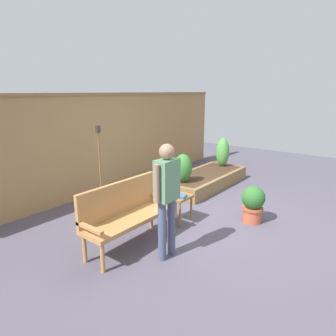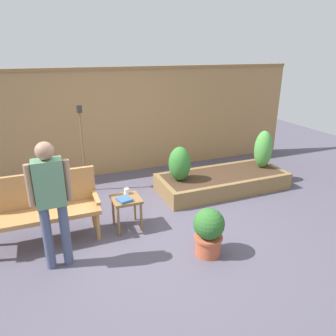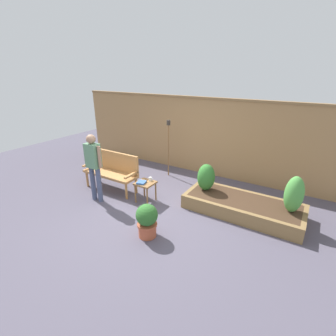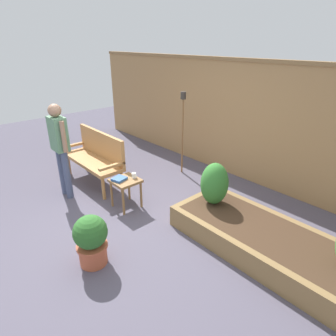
# 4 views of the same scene
# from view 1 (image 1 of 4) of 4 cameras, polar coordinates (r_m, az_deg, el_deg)

# --- Properties ---
(ground_plane) EXTENTS (14.00, 14.00, 0.00)m
(ground_plane) POSITION_cam_1_polar(r_m,az_deg,el_deg) (5.29, 6.56, -9.94)
(ground_plane) COLOR #514C5B
(fence_back) EXTENTS (8.40, 0.14, 2.16)m
(fence_back) POSITION_cam_1_polar(r_m,az_deg,el_deg) (6.64, -12.64, 4.73)
(fence_back) COLOR #A37A4C
(fence_back) RESTS_ON ground_plane
(garden_bench) EXTENTS (1.44, 0.48, 0.94)m
(garden_bench) POSITION_cam_1_polar(r_m,az_deg,el_deg) (4.31, -8.32, -8.01)
(garden_bench) COLOR #B77F47
(garden_bench) RESTS_ON ground_plane
(side_table) EXTENTS (0.40, 0.40, 0.48)m
(side_table) POSITION_cam_1_polar(r_m,az_deg,el_deg) (5.06, 1.92, -6.16)
(side_table) COLOR olive
(side_table) RESTS_ON ground_plane
(cup_on_table) EXTENTS (0.10, 0.07, 0.08)m
(cup_on_table) POSITION_cam_1_polar(r_m,az_deg,el_deg) (5.13, 1.03, -4.39)
(cup_on_table) COLOR white
(cup_on_table) RESTS_ON side_table
(book_on_table) EXTENTS (0.22, 0.23, 0.04)m
(book_on_table) POSITION_cam_1_polar(r_m,az_deg,el_deg) (4.95, 2.33, -5.40)
(book_on_table) COLOR #38609E
(book_on_table) RESTS_ON side_table
(potted_boxwood) EXTENTS (0.40, 0.40, 0.64)m
(potted_boxwood) POSITION_cam_1_polar(r_m,az_deg,el_deg) (5.27, 16.06, -6.49)
(potted_boxwood) COLOR #B75638
(potted_boxwood) RESTS_ON ground_plane
(raised_planter_bed) EXTENTS (2.40, 1.00, 0.30)m
(raised_planter_bed) POSITION_cam_1_polar(r_m,az_deg,el_deg) (7.09, 7.13, -2.22)
(raised_planter_bed) COLOR olive
(raised_planter_bed) RESTS_ON ground_plane
(shrub_near_bench) EXTENTS (0.39, 0.39, 0.61)m
(shrub_near_bench) POSITION_cam_1_polar(r_m,az_deg,el_deg) (6.29, 2.91, -0.01)
(shrub_near_bench) COLOR brown
(shrub_near_bench) RESTS_ON raised_planter_bed
(shrub_far_corner) EXTENTS (0.34, 0.34, 0.73)m
(shrub_far_corner) POSITION_cam_1_polar(r_m,az_deg,el_deg) (7.75, 10.49, 3.01)
(shrub_far_corner) COLOR brown
(shrub_far_corner) RESTS_ON raised_planter_bed
(tiki_torch) EXTENTS (0.10, 0.10, 1.58)m
(tiki_torch) POSITION_cam_1_polar(r_m,az_deg,el_deg) (5.67, -13.15, 3.10)
(tiki_torch) COLOR brown
(tiki_torch) RESTS_ON ground_plane
(person_by_bench) EXTENTS (0.47, 0.20, 1.56)m
(person_by_bench) POSITION_cam_1_polar(r_m,az_deg,el_deg) (3.83, -0.24, -4.57)
(person_by_bench) COLOR #475170
(person_by_bench) RESTS_ON ground_plane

